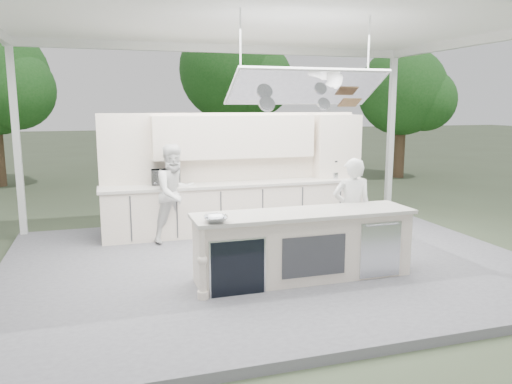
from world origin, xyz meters
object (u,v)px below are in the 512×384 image
object	(u,v)px
head_chef	(352,211)
demo_island	(303,245)
sous_chef	(175,193)
back_counter	(237,207)

from	to	relation	value
head_chef	demo_island	bearing A→B (deg)	42.18
head_chef	sous_chef	size ratio (longest dim) A/B	0.93
back_counter	head_chef	bearing A→B (deg)	-63.10
sous_chef	head_chef	bearing A→B (deg)	-63.72
back_counter	sous_chef	world-z (taller)	sous_chef
head_chef	back_counter	bearing A→B (deg)	-46.64
demo_island	back_counter	world-z (taller)	same
back_counter	head_chef	xyz separation A→B (m)	(1.18, -2.33, 0.33)
back_counter	sous_chef	bearing A→B (deg)	-164.00
back_counter	head_chef	world-z (taller)	head_chef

